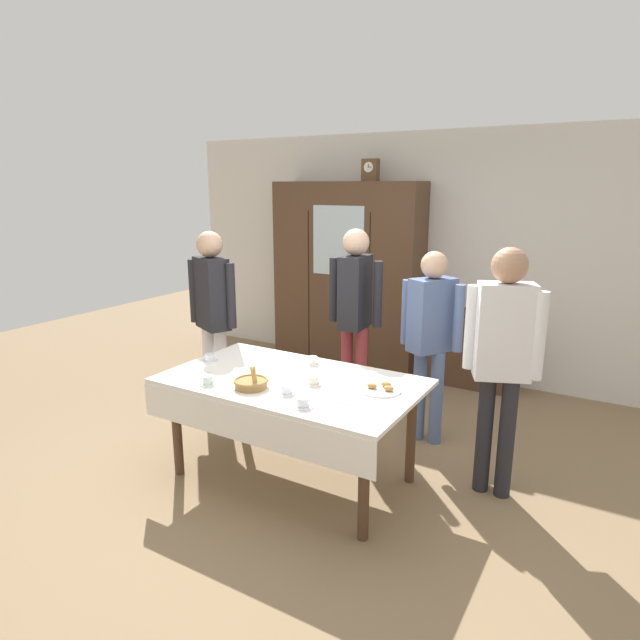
{
  "coord_description": "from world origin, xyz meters",
  "views": [
    {
      "loc": [
        2.02,
        -3.24,
        2.12
      ],
      "look_at": [
        0.0,
        0.2,
        1.13
      ],
      "focal_mm": 30.36,
      "sensor_mm": 36.0,
      "label": 1
    }
  ],
  "objects": [
    {
      "name": "tea_cup_mid_left",
      "position": [
        0.13,
        -0.45,
        0.8
      ],
      "size": [
        0.13,
        0.13,
        0.06
      ],
      "color": "white",
      "rests_on": "dining_table"
    },
    {
      "name": "person_behind_table_right",
      "position": [
        0.65,
        0.89,
        0.98
      ],
      "size": [
        0.52,
        0.41,
        1.62
      ],
      "color": "slate",
      "rests_on": "ground"
    },
    {
      "name": "tea_cup_far_left",
      "position": [
        0.34,
        -0.58,
        0.8
      ],
      "size": [
        0.13,
        0.13,
        0.06
      ],
      "color": "white",
      "rests_on": "dining_table"
    },
    {
      "name": "person_behind_table_left",
      "position": [
        1.33,
        0.35,
        1.07
      ],
      "size": [
        0.52,
        0.32,
        1.74
      ],
      "color": "#232328",
      "rests_on": "ground"
    },
    {
      "name": "wall_cabinet",
      "position": [
        -0.9,
        2.35,
        1.08
      ],
      "size": [
        1.79,
        0.46,
        2.17
      ],
      "color": "#4C3321",
      "rests_on": "ground"
    },
    {
      "name": "person_by_cabinet",
      "position": [
        -0.11,
        1.01,
        1.08
      ],
      "size": [
        0.52,
        0.38,
        1.76
      ],
      "color": "#933338",
      "rests_on": "ground"
    },
    {
      "name": "mantel_clock",
      "position": [
        -0.62,
        2.35,
        2.29
      ],
      "size": [
        0.18,
        0.11,
        0.24
      ],
      "color": "brown",
      "rests_on": "wall_cabinet"
    },
    {
      "name": "dining_table",
      "position": [
        0.0,
        -0.24,
        0.68
      ],
      "size": [
        1.82,
        1.06,
        0.78
      ],
      "color": "#4C3321",
      "rests_on": "ground"
    },
    {
      "name": "tea_cup_center",
      "position": [
        -0.04,
        0.16,
        0.8
      ],
      "size": [
        0.13,
        0.13,
        0.06
      ],
      "color": "white",
      "rests_on": "dining_table"
    },
    {
      "name": "person_beside_shelf",
      "position": [
        -1.23,
        0.37,
        1.06
      ],
      "size": [
        0.52,
        0.33,
        1.74
      ],
      "color": "silver",
      "rests_on": "ground"
    },
    {
      "name": "spoon_center",
      "position": [
        0.54,
        -0.41,
        0.78
      ],
      "size": [
        0.12,
        0.02,
        0.01
      ],
      "color": "silver",
      "rests_on": "dining_table"
    },
    {
      "name": "pastry_plate",
      "position": [
        0.64,
        -0.08,
        0.79
      ],
      "size": [
        0.28,
        0.28,
        0.05
      ],
      "color": "white",
      "rests_on": "dining_table"
    },
    {
      "name": "bookshelf_low",
      "position": [
        0.61,
        2.41,
        0.41
      ],
      "size": [
        0.94,
        0.35,
        0.82
      ],
      "color": "#4C3321",
      "rests_on": "ground"
    },
    {
      "name": "tea_cup_front_edge",
      "position": [
        0.19,
        -0.21,
        0.8
      ],
      "size": [
        0.13,
        0.13,
        0.06
      ],
      "color": "white",
      "rests_on": "dining_table"
    },
    {
      "name": "back_wall",
      "position": [
        0.0,
        2.65,
        1.35
      ],
      "size": [
        6.4,
        0.1,
        2.7
      ],
      "primitive_type": "cube",
      "color": "silver",
      "rests_on": "ground"
    },
    {
      "name": "tea_cup_near_left",
      "position": [
        -0.45,
        -0.58,
        0.8
      ],
      "size": [
        0.13,
        0.13,
        0.06
      ],
      "color": "silver",
      "rests_on": "dining_table"
    },
    {
      "name": "bread_basket",
      "position": [
        -0.15,
        -0.48,
        0.81
      ],
      "size": [
        0.24,
        0.24,
        0.16
      ],
      "color": "#9E7542",
      "rests_on": "dining_table"
    },
    {
      "name": "tea_cup_back_edge",
      "position": [
        -0.77,
        -0.19,
        0.8
      ],
      "size": [
        0.13,
        0.13,
        0.06
      ],
      "color": "white",
      "rests_on": "dining_table"
    },
    {
      "name": "spoon_near_left",
      "position": [
        -0.61,
        -0.4,
        0.78
      ],
      "size": [
        0.12,
        0.02,
        0.01
      ],
      "color": "silver",
      "rests_on": "dining_table"
    },
    {
      "name": "book_stack",
      "position": [
        0.61,
        2.41,
        0.85
      ],
      "size": [
        0.15,
        0.22,
        0.07
      ],
      "color": "#664C7A",
      "rests_on": "bookshelf_low"
    },
    {
      "name": "ground_plane",
      "position": [
        0.0,
        0.0,
        0.0
      ],
      "size": [
        12.0,
        12.0,
        0.0
      ],
      "primitive_type": "plane",
      "color": "#846B4C",
      "rests_on": "ground"
    }
  ]
}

